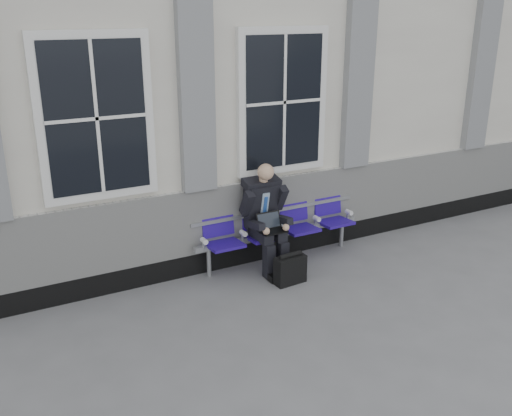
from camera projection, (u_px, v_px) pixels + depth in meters
ground at (315, 303)px, 7.05m from camera, size 70.00×70.00×0.00m
station_building at (199, 88)px, 9.19m from camera, size 14.40×4.40×4.49m
bench at (279, 224)px, 8.08m from camera, size 2.60×0.47×0.91m
businessman at (265, 214)px, 7.74m from camera, size 0.62×0.83×1.51m
briefcase at (290, 269)px, 7.49m from camera, size 0.44×0.21×0.44m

